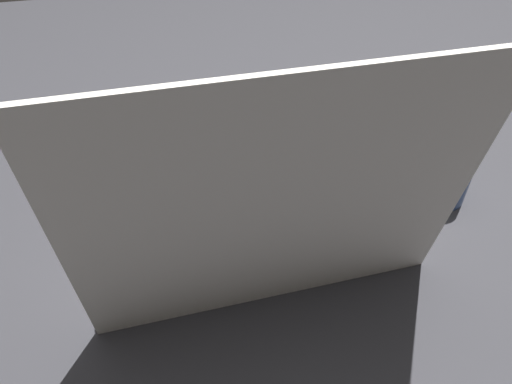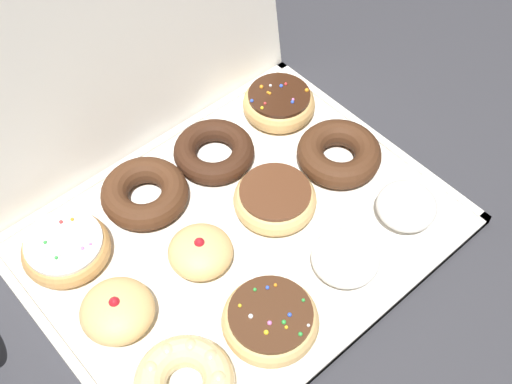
# 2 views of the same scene
# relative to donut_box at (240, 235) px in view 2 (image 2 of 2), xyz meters

# --- Properties ---
(ground_plane) EXTENTS (3.00, 3.00, 0.00)m
(ground_plane) POSITION_rel_donut_box_xyz_m (0.00, 0.00, -0.01)
(ground_plane) COLOR #333338
(donut_box) EXTENTS (0.55, 0.42, 0.01)m
(donut_box) POSITION_rel_donut_box_xyz_m (0.00, 0.00, 0.00)
(donut_box) COLOR silver
(donut_box) RESTS_ON ground
(box_lid_open) EXTENTS (0.55, 0.08, 0.42)m
(box_lid_open) POSITION_rel_donut_box_xyz_m (0.00, 0.25, 0.21)
(box_lid_open) COLOR silver
(box_lid_open) RESTS_ON ground
(cruller_donut_0) EXTENTS (0.12, 0.12, 0.04)m
(cruller_donut_0) POSITION_rel_donut_box_xyz_m (-0.19, -0.12, 0.02)
(cruller_donut_0) COLOR #EACC8C
(cruller_donut_0) RESTS_ON donut_box
(sprinkle_donut_1) EXTENTS (0.12, 0.12, 0.04)m
(sprinkle_donut_1) POSITION_rel_donut_box_xyz_m (-0.06, -0.13, 0.03)
(sprinkle_donut_1) COLOR #E5B770
(sprinkle_donut_1) RESTS_ON donut_box
(powdered_filled_donut_2) EXTENTS (0.09, 0.09, 0.04)m
(powdered_filled_donut_2) POSITION_rel_donut_box_xyz_m (0.07, -0.13, 0.03)
(powdered_filled_donut_2) COLOR white
(powdered_filled_donut_2) RESTS_ON donut_box
(powdered_filled_donut_3) EXTENTS (0.08, 0.08, 0.05)m
(powdered_filled_donut_3) POSITION_rel_donut_box_xyz_m (0.19, -0.13, 0.03)
(powdered_filled_donut_3) COLOR white
(powdered_filled_donut_3) RESTS_ON donut_box
(jelly_filled_donut_4) EXTENTS (0.09, 0.09, 0.05)m
(jelly_filled_donut_4) POSITION_rel_donut_box_xyz_m (-0.19, 0.00, 0.03)
(jelly_filled_donut_4) COLOR #E5B770
(jelly_filled_donut_4) RESTS_ON donut_box
(jelly_filled_donut_5) EXTENTS (0.08, 0.08, 0.05)m
(jelly_filled_donut_5) POSITION_rel_donut_box_xyz_m (-0.07, -0.00, 0.03)
(jelly_filled_donut_5) COLOR #E5B770
(jelly_filled_donut_5) RESTS_ON donut_box
(chocolate_frosted_donut_6) EXTENTS (0.11, 0.11, 0.04)m
(chocolate_frosted_donut_6) POSITION_rel_donut_box_xyz_m (0.06, 0.00, 0.03)
(chocolate_frosted_donut_6) COLOR #E5B770
(chocolate_frosted_donut_6) RESTS_ON donut_box
(chocolate_cake_ring_donut_7) EXTENTS (0.12, 0.12, 0.04)m
(chocolate_cake_ring_donut_7) POSITION_rel_donut_box_xyz_m (0.19, 0.00, 0.02)
(chocolate_cake_ring_donut_7) COLOR #472816
(chocolate_cake_ring_donut_7) RESTS_ON donut_box
(sprinkle_donut_8) EXTENTS (0.12, 0.12, 0.04)m
(sprinkle_donut_8) POSITION_rel_donut_box_xyz_m (-0.19, 0.12, 0.02)
(sprinkle_donut_8) COLOR tan
(sprinkle_donut_8) RESTS_ON donut_box
(chocolate_cake_ring_donut_9) EXTENTS (0.12, 0.12, 0.04)m
(chocolate_cake_ring_donut_9) POSITION_rel_donut_box_xyz_m (-0.06, 0.13, 0.02)
(chocolate_cake_ring_donut_9) COLOR #472816
(chocolate_cake_ring_donut_9) RESTS_ON donut_box
(chocolate_cake_ring_donut_10) EXTENTS (0.12, 0.12, 0.03)m
(chocolate_cake_ring_donut_10) POSITION_rel_donut_box_xyz_m (0.06, 0.12, 0.02)
(chocolate_cake_ring_donut_10) COLOR #381E11
(chocolate_cake_ring_donut_10) RESTS_ON donut_box
(sprinkle_donut_11) EXTENTS (0.11, 0.11, 0.04)m
(sprinkle_donut_11) POSITION_rel_donut_box_xyz_m (0.19, 0.13, 0.03)
(sprinkle_donut_11) COLOR tan
(sprinkle_donut_11) RESTS_ON donut_box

